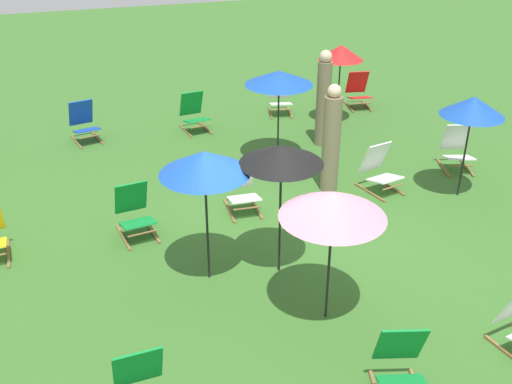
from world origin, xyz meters
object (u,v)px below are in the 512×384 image
Objects in this scene: deckchair_0 at (84,123)px; deckchair_9 at (242,189)px; deckchair_4 at (358,91)px; deckchair_6 at (135,212)px; umbrella_5 at (281,155)px; person_1 at (331,141)px; umbrella_1 at (341,53)px; deckchair_5 at (280,97)px; deckchair_13 at (194,114)px; deckchair_12 at (402,368)px; umbrella_4 at (279,78)px; umbrella_3 at (204,163)px; umbrella_2 at (473,106)px; umbrella_0 at (333,205)px; person_0 at (323,100)px; deckchair_11 at (457,149)px; deckchair_2 at (380,170)px.

deckchair_9 is at bearing -72.40° from deckchair_0.
deckchair_6 is at bearing -134.40° from deckchair_4.
person_1 is (1.67, 1.99, -0.83)m from umbrella_5.
deckchair_4 is 1.73m from umbrella_1.
deckchair_13 is at bearing -154.90° from deckchair_5.
deckchair_12 is 6.01m from umbrella_4.
deckchair_0 is 0.97× the size of deckchair_12.
umbrella_1 is 6.22m from umbrella_3.
deckchair_9 is 0.45× the size of person_1.
person_1 is (1.54, -3.43, 0.52)m from deckchair_13.
umbrella_1 is 0.99× the size of umbrella_2.
deckchair_12 is at bearing -104.12° from deckchair_4.
umbrella_0 is 6.61m from umbrella_1.
umbrella_1 is 0.93× the size of umbrella_5.
deckchair_9 is 2.33m from umbrella_3.
umbrella_0 is 0.98× the size of umbrella_4.
deckchair_4 is 0.45× the size of umbrella_3.
deckchair_13 is 5.54m from umbrella_3.
deckchair_4 is 7.58m from umbrella_3.
umbrella_2 is at bearing 64.05° from deckchair_12.
umbrella_0 is at bearing -79.84° from umbrella_5.
person_0 is at bearing 22.11° from deckchair_6.
person_1 reaches higher than deckchair_13.
deckchair_6 is 5.50m from umbrella_2.
umbrella_3 is (-0.98, -1.64, 1.32)m from deckchair_9.
deckchair_13 is 0.45× the size of umbrella_5.
deckchair_0 and deckchair_6 have the same top height.
deckchair_12 is at bearing -113.21° from deckchair_11.
deckchair_11 is at bearing -68.96° from umbrella_1.
deckchair_6 is 0.45× the size of umbrella_3.
deckchair_11 is at bearing -23.51° from umbrella_4.
deckchair_5 is at bearing 81.48° from deckchair_2.
deckchair_11 is 5.25m from umbrella_0.
umbrella_2 reaches higher than umbrella_0.
deckchair_6 is at bearing 125.35° from umbrella_0.
deckchair_9 is 0.96× the size of deckchair_12.
umbrella_2 is (5.76, -4.52, 1.21)m from deckchair_0.
deckchair_6 is 1.00× the size of deckchair_9.
person_1 reaches higher than umbrella_3.
umbrella_4 is 0.94× the size of person_1.
deckchair_4 is 0.45× the size of umbrella_5.
deckchair_5 is 1.03× the size of deckchair_13.
person_1 is at bearing 10.87° from deckchair_9.
deckchair_5 is 8.50m from deckchair_12.
umbrella_5 is 0.97× the size of person_0.
umbrella_1 reaches higher than deckchair_9.
umbrella_0 is at bearing -96.53° from deckchair_13.
umbrella_2 is (1.18, -0.62, 1.21)m from deckchair_2.
deckchair_5 is 0.99× the size of deckchair_12.
umbrella_5 is at bearing -87.20° from deckchair_9.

